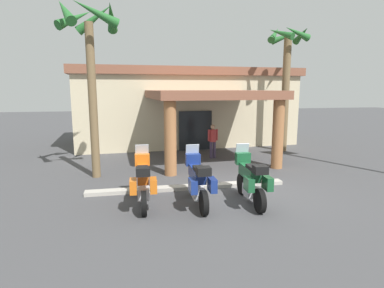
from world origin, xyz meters
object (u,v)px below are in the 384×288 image
motorcycle_orange (143,182)px  motorcycle_blue (198,181)px  motorcycle_green (251,180)px  pedestrian (213,139)px  motel_building (184,106)px  palm_tree_near_portico (286,65)px  palm_tree_roadside (90,45)px

motorcycle_orange → motorcycle_blue: 1.54m
motorcycle_blue → motorcycle_green: 1.52m
motorcycle_orange → pedestrian: 6.71m
pedestrian → motorcycle_blue: bearing=-33.7°
motel_building → motorcycle_green: (-0.02, -10.94, -1.55)m
motel_building → motorcycle_orange: motel_building is taller
pedestrian → palm_tree_near_portico: size_ratio=0.25×
motorcycle_blue → palm_tree_roadside: size_ratio=0.34×
motorcycle_orange → motorcycle_blue: bearing=-98.4°
motorcycle_blue → motorcycle_orange: bearing=80.5°
motel_building → pedestrian: bearing=-86.9°
motel_building → palm_tree_roadside: palm_tree_roadside is taller
motel_building → motorcycle_green: size_ratio=5.92×
motel_building → motorcycle_green: motel_building is taller
palm_tree_roadside → motel_building: bearing=57.1°
motorcycle_orange → palm_tree_roadside: bearing=27.0°
motorcycle_blue → pedestrian: size_ratio=1.38×
motorcycle_blue → pedestrian: bearing=-18.1°
motorcycle_blue → palm_tree_near_portico: bearing=-40.7°
motorcycle_blue → palm_tree_roadside: (-3.10, 3.64, 4.06)m
motorcycle_orange → motorcycle_green: size_ratio=1.00×
motel_building → motorcycle_orange: (-3.06, -10.52, -1.55)m
motel_building → pedestrian: motel_building is taller
palm_tree_near_portico → motorcycle_orange: bearing=-138.9°
motorcycle_green → palm_tree_near_portico: 9.27m
palm_tree_near_portico → motorcycle_blue: bearing=-131.5°
motorcycle_green → pedestrian: size_ratio=1.38×
motorcycle_blue → pedestrian: (2.04, 5.96, 0.22)m
motorcycle_orange → palm_tree_roadside: (-1.58, 3.37, 4.06)m
pedestrian → palm_tree_roadside: 6.82m
palm_tree_near_portico → palm_tree_roadside: (-9.25, -3.31, 0.31)m
motorcycle_green → palm_tree_roadside: palm_tree_roadside is taller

